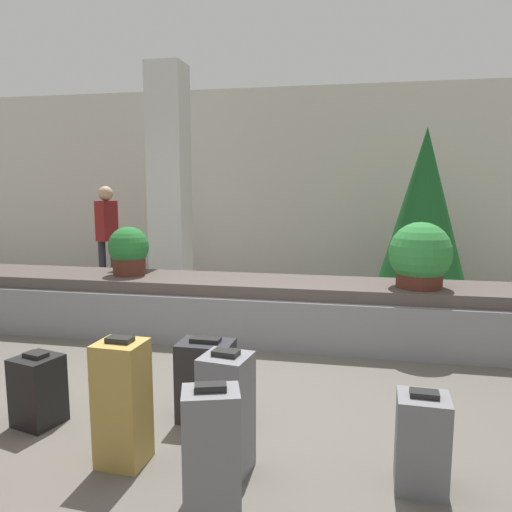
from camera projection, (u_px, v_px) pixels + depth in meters
The scene contains 14 objects.
ground_plane at pixel (207, 409), 3.61m from camera, with size 18.00×18.00×0.00m, color #59544C.
back_wall at pixel (296, 185), 8.38m from camera, with size 18.00×0.06×3.20m.
carousel at pixel (256, 309), 5.29m from camera, with size 7.21×0.94×0.62m.
pillar at pixel (170, 185), 6.80m from camera, with size 0.47×0.47×3.20m.
suitcase_0 at pixel (38, 390), 3.36m from camera, with size 0.33×0.33×0.50m.
suitcase_2 at pixel (226, 413), 2.79m from camera, with size 0.30×0.29×0.71m.
suitcase_3 at pixel (122, 403), 2.87m from camera, with size 0.28×0.26×0.76m.
suitcase_4 at pixel (422, 442), 2.65m from camera, with size 0.28×0.27×0.54m.
suitcase_5 at pixel (206, 380), 3.43m from camera, with size 0.37×0.27×0.58m.
suitcase_6 at pixel (212, 471), 2.18m from camera, with size 0.29×0.26×0.78m.
potted_plant_0 at pixel (420, 256), 4.81m from camera, with size 0.60×0.60×0.64m.
potted_plant_1 at pixel (129, 251), 5.49m from camera, with size 0.44×0.44×0.53m.
traveler_0 at pixel (107, 229), 7.60m from camera, with size 0.31×0.35×1.59m.
decorated_tree at pixel (424, 210), 6.69m from camera, with size 1.21×1.21×2.36m.
Camera 1 is at (1.02, -3.28, 1.62)m, focal length 35.00 mm.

